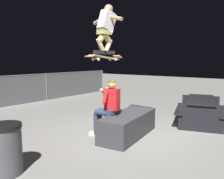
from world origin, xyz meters
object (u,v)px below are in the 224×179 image
(kicker_ramp, at_px, (134,113))
(trash_bin, at_px, (5,149))
(skater_airborne, at_px, (106,27))
(person_sitting_on_ledge, at_px, (108,105))
(skateboard, at_px, (104,57))
(picnic_table_back, at_px, (201,107))
(ledge_box_main, at_px, (128,125))

(kicker_ramp, distance_m, trash_bin, 4.74)
(skater_airborne, bearing_deg, person_sitting_on_ledge, -50.52)
(skateboard, bearing_deg, picnic_table_back, -29.46)
(kicker_ramp, height_order, picnic_table_back, picnic_table_back)
(kicker_ramp, xyz_separation_m, picnic_table_back, (0.22, -2.11, 0.45))
(person_sitting_on_ledge, bearing_deg, skater_airborne, 129.48)
(ledge_box_main, distance_m, skater_airborne, 2.37)
(ledge_box_main, bearing_deg, trash_bin, 169.11)
(skater_airborne, xyz_separation_m, kicker_ramp, (2.29, 0.66, -2.53))
(ledge_box_main, relative_size, person_sitting_on_ledge, 1.36)
(skater_airborne, height_order, trash_bin, skater_airborne)
(person_sitting_on_ledge, bearing_deg, ledge_box_main, -47.35)
(kicker_ramp, distance_m, picnic_table_back, 2.17)
(ledge_box_main, distance_m, picnic_table_back, 2.40)
(skater_airborne, relative_size, kicker_ramp, 1.08)
(kicker_ramp, xyz_separation_m, trash_bin, (-4.70, -0.52, 0.36))
(skater_airborne, relative_size, picnic_table_back, 0.55)
(picnic_table_back, bearing_deg, skater_airborne, 150.08)
(person_sitting_on_ledge, height_order, skater_airborne, skater_airborne)
(ledge_box_main, xyz_separation_m, skateboard, (-0.42, 0.40, 1.62))
(ledge_box_main, relative_size, skater_airborne, 1.68)
(skater_airborne, height_order, kicker_ramp, skater_airborne)
(person_sitting_on_ledge, xyz_separation_m, skater_airborne, (-0.02, 0.03, 1.80))
(person_sitting_on_ledge, bearing_deg, trash_bin, 176.05)
(skater_airborne, bearing_deg, skateboard, 174.97)
(ledge_box_main, bearing_deg, skateboard, 136.24)
(skater_airborne, bearing_deg, trash_bin, 176.69)
(picnic_table_back, bearing_deg, person_sitting_on_ledge, 150.34)
(skateboard, xyz_separation_m, skater_airborne, (0.06, -0.00, 0.69))
(skater_airborne, bearing_deg, kicker_ramp, 16.20)
(ledge_box_main, height_order, kicker_ramp, ledge_box_main)
(picnic_table_back, xyz_separation_m, trash_bin, (-4.92, 1.58, -0.08))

